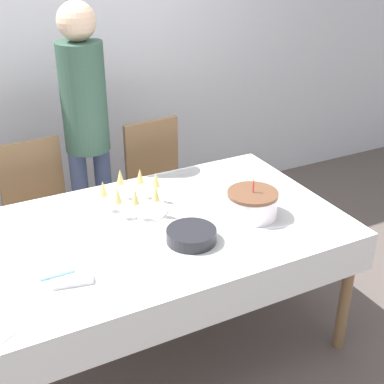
{
  "coord_description": "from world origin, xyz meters",
  "views": [
    {
      "loc": [
        -0.92,
        -2.17,
        2.14
      ],
      "look_at": [
        0.22,
        0.04,
        0.88
      ],
      "focal_mm": 50.0,
      "sensor_mm": 36.0,
      "label": 1
    }
  ],
  "objects_px": {
    "person_standing": "(85,116)",
    "champagne_tray": "(133,196)",
    "dining_chair_far_left": "(40,211)",
    "plate_stack_main": "(191,235)",
    "dining_chair_far_right": "(160,184)",
    "birthday_cake": "(252,204)"
  },
  "relations": [
    {
      "from": "dining_chair_far_left",
      "to": "person_standing",
      "type": "height_order",
      "value": "person_standing"
    },
    {
      "from": "dining_chair_far_left",
      "to": "champagne_tray",
      "type": "xyz_separation_m",
      "value": [
        0.38,
        -0.68,
        0.32
      ]
    },
    {
      "from": "birthday_cake",
      "to": "person_standing",
      "type": "xyz_separation_m",
      "value": [
        -0.54,
        1.07,
        0.24
      ]
    },
    {
      "from": "dining_chair_far_right",
      "to": "birthday_cake",
      "type": "distance_m",
      "value": 1.08
    },
    {
      "from": "dining_chair_far_right",
      "to": "birthday_cake",
      "type": "height_order",
      "value": "birthday_cake"
    },
    {
      "from": "plate_stack_main",
      "to": "person_standing",
      "type": "height_order",
      "value": "person_standing"
    },
    {
      "from": "dining_chair_far_right",
      "to": "plate_stack_main",
      "type": "height_order",
      "value": "dining_chair_far_right"
    },
    {
      "from": "birthday_cake",
      "to": "champagne_tray",
      "type": "relative_size",
      "value": 0.7
    },
    {
      "from": "dining_chair_far_right",
      "to": "person_standing",
      "type": "bearing_deg",
      "value": 174.31
    },
    {
      "from": "dining_chair_far_left",
      "to": "person_standing",
      "type": "distance_m",
      "value": 0.66
    },
    {
      "from": "dining_chair_far_left",
      "to": "plate_stack_main",
      "type": "relative_size",
      "value": 3.86
    },
    {
      "from": "birthday_cake",
      "to": "champagne_tray",
      "type": "distance_m",
      "value": 0.63
    },
    {
      "from": "dining_chair_far_right",
      "to": "dining_chair_far_left",
      "type": "bearing_deg",
      "value": 179.99
    },
    {
      "from": "person_standing",
      "to": "champagne_tray",
      "type": "bearing_deg",
      "value": -88.7
    },
    {
      "from": "dining_chair_far_left",
      "to": "person_standing",
      "type": "bearing_deg",
      "value": 7.28
    },
    {
      "from": "champagne_tray",
      "to": "plate_stack_main",
      "type": "xyz_separation_m",
      "value": [
        0.13,
        -0.43,
        -0.05
      ]
    },
    {
      "from": "plate_stack_main",
      "to": "person_standing",
      "type": "xyz_separation_m",
      "value": [
        -0.14,
        1.15,
        0.27
      ]
    },
    {
      "from": "dining_chair_far_right",
      "to": "plate_stack_main",
      "type": "distance_m",
      "value": 1.18
    },
    {
      "from": "dining_chair_far_left",
      "to": "champagne_tray",
      "type": "relative_size",
      "value": 2.48
    },
    {
      "from": "birthday_cake",
      "to": "champagne_tray",
      "type": "height_order",
      "value": "birthday_cake"
    },
    {
      "from": "dining_chair_far_left",
      "to": "dining_chair_far_right",
      "type": "height_order",
      "value": "same"
    },
    {
      "from": "plate_stack_main",
      "to": "person_standing",
      "type": "distance_m",
      "value": 1.19
    }
  ]
}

